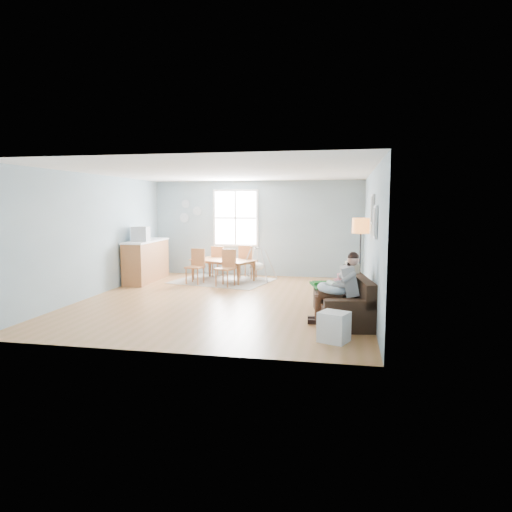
% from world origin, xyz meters
% --- Properties ---
extents(room, '(8.40, 9.40, 3.90)m').
position_xyz_m(room, '(0.00, 0.00, 2.42)').
color(room, '#9C6A37').
extents(window, '(1.32, 0.08, 1.62)m').
position_xyz_m(window, '(-0.60, 3.46, 1.65)').
color(window, silver).
rests_on(window, room).
extents(pictures, '(0.05, 1.34, 0.74)m').
position_xyz_m(pictures, '(2.97, -1.05, 1.85)').
color(pictures, silver).
rests_on(pictures, room).
extents(wall_plates, '(0.67, 0.02, 0.66)m').
position_xyz_m(wall_plates, '(-2.00, 3.47, 1.83)').
color(wall_plates, '#8B9BA6').
rests_on(wall_plates, room).
extents(sofa, '(1.12, 2.04, 0.78)m').
position_xyz_m(sofa, '(2.51, -1.16, 0.28)').
color(sofa, black).
rests_on(sofa, room).
extents(green_throw, '(1.05, 0.93, 0.04)m').
position_xyz_m(green_throw, '(2.33, -0.53, 0.50)').
color(green_throw, '#166223').
rests_on(green_throw, sofa).
extents(beige_pillow, '(0.27, 0.50, 0.48)m').
position_xyz_m(beige_pillow, '(2.62, -0.62, 0.72)').
color(beige_pillow, tan).
rests_on(beige_pillow, sofa).
extents(father, '(0.88, 0.42, 1.24)m').
position_xyz_m(father, '(2.43, -1.45, 0.66)').
color(father, gray).
rests_on(father, sofa).
extents(nursing_pillow, '(0.58, 0.56, 0.21)m').
position_xyz_m(nursing_pillow, '(2.28, -1.47, 0.61)').
color(nursing_pillow, silver).
rests_on(nursing_pillow, father).
extents(infant, '(0.22, 0.34, 0.13)m').
position_xyz_m(infant, '(2.28, -1.44, 0.68)').
color(infant, silver).
rests_on(infant, nursing_pillow).
extents(toddler, '(0.49, 0.26, 0.76)m').
position_xyz_m(toddler, '(2.41, -0.99, 0.66)').
color(toddler, white).
rests_on(toddler, sofa).
extents(floor_lamp, '(0.35, 0.35, 1.76)m').
position_xyz_m(floor_lamp, '(2.80, 0.34, 1.45)').
color(floor_lamp, black).
rests_on(floor_lamp, room).
extents(storage_cube, '(0.51, 0.49, 0.45)m').
position_xyz_m(storage_cube, '(2.34, -2.53, 0.22)').
color(storage_cube, white).
rests_on(storage_cube, room).
extents(rug, '(2.78, 2.34, 0.01)m').
position_xyz_m(rug, '(-0.70, 2.35, 0.01)').
color(rug, '#9F9A91').
rests_on(rug, room).
extents(dining_table, '(1.85, 1.42, 0.57)m').
position_xyz_m(dining_table, '(-0.70, 2.35, 0.29)').
color(dining_table, brown).
rests_on(dining_table, rug).
extents(chair_sw, '(0.47, 0.47, 0.90)m').
position_xyz_m(chair_sw, '(-1.26, 1.86, 0.51)').
color(chair_sw, '#A26138').
rests_on(chair_sw, rug).
extents(chair_se, '(0.52, 0.52, 0.92)m').
position_xyz_m(chair_se, '(-0.40, 1.67, 0.52)').
color(chair_se, '#A26138').
rests_on(chair_se, rug).
extents(chair_nw, '(0.45, 0.45, 0.87)m').
position_xyz_m(chair_nw, '(-0.99, 3.03, 0.49)').
color(chair_nw, '#A26138').
rests_on(chair_nw, rug).
extents(chair_ne, '(0.50, 0.50, 0.93)m').
position_xyz_m(chair_ne, '(-0.14, 2.84, 0.53)').
color(chair_ne, '#A26138').
rests_on(chair_ne, rug).
extents(counter, '(0.63, 1.97, 1.09)m').
position_xyz_m(counter, '(-2.70, 2.01, 0.55)').
color(counter, brown).
rests_on(counter, room).
extents(monitor, '(0.44, 0.43, 0.38)m').
position_xyz_m(monitor, '(-2.67, 1.64, 1.28)').
color(monitor, '#A8A9AD').
rests_on(monitor, counter).
extents(baby_swing, '(0.97, 0.98, 0.88)m').
position_xyz_m(baby_swing, '(0.19, 2.66, 0.39)').
color(baby_swing, '#A8A9AD').
rests_on(baby_swing, room).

